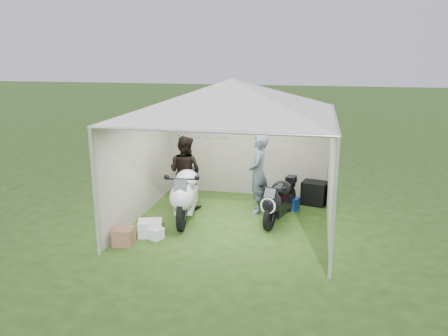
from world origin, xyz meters
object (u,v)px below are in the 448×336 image
Objects in this scene: person_blue_jacket at (258,174)px; crate_0 at (150,228)px; motorcycle_black at (279,199)px; crate_1 at (124,236)px; person_dark_jacket at (185,172)px; equipment_box at (314,193)px; canopy_tent at (232,100)px; paddock_stand at (290,203)px; crate_2 at (155,233)px; motorcycle_white at (186,192)px.

person_blue_jacket reaches higher than crate_0.
motorcycle_black reaches higher than crate_1.
crate_1 is (-0.53, -2.23, -0.68)m from person_dark_jacket.
crate_0 is (-3.12, -2.55, -0.12)m from equipment_box.
paddock_stand is at bearing 40.64° from canopy_tent.
person_dark_jacket is 1.69m from person_blue_jacket.
motorcycle_black is 3.26m from crate_1.
canopy_tent is 3.23m from equipment_box.
person_blue_jacket is 6.00× the size of crate_2.
motorcycle_black is at bearing 12.89° from canopy_tent.
motorcycle_white is at bearing -149.95° from equipment_box.
person_blue_jacket reaches higher than motorcycle_black.
crate_2 is at bearing -113.27° from motorcycle_white.
person_dark_jacket is at bearing -172.44° from paddock_stand.
paddock_stand is at bearing 41.46° from crate_2.
person_blue_jacket is 3.86× the size of crate_0.
paddock_stand is 0.70× the size of equipment_box.
crate_1 is at bearing -124.05° from crate_0.
person_blue_jacket is at bearing 148.99° from motorcycle_black.
motorcycle_black is at bearing -174.18° from person_dark_jacket.
paddock_stand is at bearing 17.69° from motorcycle_white.
motorcycle_white is 0.81m from person_dark_jacket.
crate_2 is (-0.06, -1.86, -0.73)m from person_dark_jacket.
person_blue_jacket is (1.45, 0.79, 0.29)m from motorcycle_white.
motorcycle_black is 4.56× the size of paddock_stand.
crate_1 is (-2.22, -2.28, -0.73)m from person_blue_jacket.
canopy_tent is at bearing 41.25° from crate_1.
crate_1 reaches higher than crate_0.
crate_1 is (-0.33, -0.49, 0.01)m from crate_0.
crate_0 is 0.19m from crate_2.
crate_2 is (-2.98, -2.67, -0.17)m from equipment_box.
motorcycle_black is 0.83m from person_blue_jacket.
crate_0 reaches higher than paddock_stand.
canopy_tent reaches higher than paddock_stand.
person_blue_jacket is 1.58m from equipment_box.
equipment_box is (2.92, 0.81, -0.57)m from person_dark_jacket.
crate_1 is (-0.77, -1.49, -0.44)m from motorcycle_white.
person_blue_jacket reaches higher than person_dark_jacket.
person_blue_jacket is (-0.71, -0.27, 0.74)m from paddock_stand.
equipment_box reaches higher than crate_2.
canopy_tent is 3.21× the size of motorcycle_black.
motorcycle_black is at bearing 31.52° from crate_2.
paddock_stand is at bearing -136.37° from equipment_box.
crate_1 is (-1.75, -1.53, -2.42)m from canopy_tent.
motorcycle_white reaches higher than crate_0.
motorcycle_white is (-0.98, -0.04, -1.97)m from canopy_tent.
motorcycle_black is at bearing -104.53° from paddock_stand.
paddock_stand is 2.52m from person_dark_jacket.
person_dark_jacket is 3.09m from equipment_box.
person_dark_jacket is at bearing 76.67° from crate_1.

